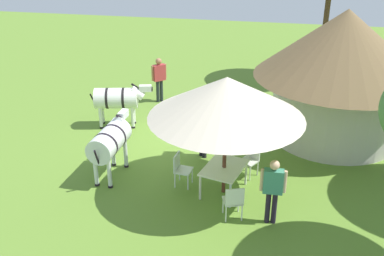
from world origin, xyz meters
TOP-DOWN VIEW (x-y plane):
  - ground_plane at (0.00, 0.00)m, footprint 36.00×36.00m
  - thatched_hut at (-1.49, 4.77)m, footprint 5.27×5.27m
  - shade_umbrella at (2.42, 1.75)m, footprint 3.81×3.81m
  - patio_dining_table at (2.42, 1.75)m, footprint 1.47×1.22m
  - patio_chair_east_end at (1.41, 2.36)m, footprint 0.59×0.59m
  - patio_chair_west_end at (2.29, 0.59)m, footprint 0.48×0.47m
  - patio_chair_near_lawn at (3.53, 2.13)m, footprint 0.54×0.55m
  - guest_beside_umbrella at (3.50, 3.00)m, footprint 0.22×0.59m
  - guest_behind_table at (0.65, 0.90)m, footprint 0.48×0.49m
  - standing_watcher at (-3.33, -1.45)m, footprint 0.47×0.49m
  - zebra_nearest_camera at (2.17, -1.36)m, footprint 2.16×0.79m
  - zebra_by_umbrella at (-0.93, -2.24)m, footprint 0.96×2.06m

SIDE VIEW (x-z plane):
  - ground_plane at x=0.00m, z-range 0.00..0.00m
  - patio_chair_east_end at x=1.41m, z-range 0.07..0.97m
  - patio_chair_west_end at x=2.29m, z-range 0.07..0.97m
  - patio_chair_near_lawn at x=3.53m, z-range 0.07..0.97m
  - patio_dining_table at x=2.42m, z-range 0.29..1.03m
  - zebra_by_umbrella at x=-0.93m, z-range 0.23..1.75m
  - guest_beside_umbrella at x=3.50m, z-range 0.17..1.83m
  - standing_watcher at x=-3.33m, z-range 0.17..1.89m
  - guest_behind_table at x=0.65m, z-range 0.18..1.90m
  - zebra_nearest_camera at x=2.17m, z-range 0.26..1.86m
  - thatched_hut at x=-1.49m, z-range 0.30..4.38m
  - shade_umbrella at x=2.42m, z-range 1.06..4.21m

